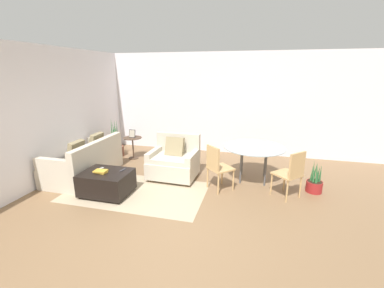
# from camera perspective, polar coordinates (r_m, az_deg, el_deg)

# --- Properties ---
(ground_plane) EXTENTS (20.00, 20.00, 0.00)m
(ground_plane) POSITION_cam_1_polar(r_m,az_deg,el_deg) (4.16, -5.18, -16.88)
(ground_plane) COLOR brown
(wall_back) EXTENTS (12.00, 0.06, 2.75)m
(wall_back) POSITION_cam_1_polar(r_m,az_deg,el_deg) (7.25, 4.68, 8.92)
(wall_back) COLOR white
(wall_back) RESTS_ON ground_plane
(wall_left) EXTENTS (0.06, 12.00, 2.75)m
(wall_left) POSITION_cam_1_polar(r_m,az_deg,el_deg) (6.40, -26.52, 6.39)
(wall_left) COLOR white
(wall_left) RESTS_ON ground_plane
(area_rug) EXTENTS (2.63, 1.51, 0.01)m
(area_rug) POSITION_cam_1_polar(r_m,az_deg,el_deg) (5.16, -12.24, -10.28)
(area_rug) COLOR tan
(area_rug) RESTS_ON ground_plane
(couch) EXTENTS (0.91, 1.74, 0.89)m
(couch) POSITION_cam_1_polar(r_m,az_deg,el_deg) (6.11, -22.53, -4.02)
(couch) COLOR beige
(couch) RESTS_ON ground_plane
(armchair) EXTENTS (1.02, 0.86, 0.92)m
(armchair) POSITION_cam_1_polar(r_m,az_deg,el_deg) (5.59, -4.01, -3.93)
(armchair) COLOR beige
(armchair) RESTS_ON ground_plane
(ottoman) EXTENTS (0.88, 0.69, 0.45)m
(ottoman) POSITION_cam_1_polar(r_m,az_deg,el_deg) (5.12, -18.43, -8.05)
(ottoman) COLOR black
(ottoman) RESTS_ON ground_plane
(book_stack) EXTENTS (0.24, 0.18, 0.05)m
(book_stack) POSITION_cam_1_polar(r_m,az_deg,el_deg) (5.03, -19.59, -5.77)
(book_stack) COLOR gold
(book_stack) RESTS_ON ottoman
(tv_remote_primary) EXTENTS (0.08, 0.14, 0.01)m
(tv_remote_primary) POSITION_cam_1_polar(r_m,az_deg,el_deg) (5.24, -19.63, -5.15)
(tv_remote_primary) COLOR #B7B7BC
(tv_remote_primary) RESTS_ON ottoman
(tv_remote_secondary) EXTENTS (0.07, 0.16, 0.01)m
(tv_remote_secondary) POSITION_cam_1_polar(r_m,az_deg,el_deg) (5.04, -15.15, -5.58)
(tv_remote_secondary) COLOR #333338
(tv_remote_secondary) RESTS_ON ottoman
(potted_plant) EXTENTS (0.42, 0.42, 1.08)m
(potted_plant) POSITION_cam_1_polar(r_m,az_deg,el_deg) (7.31, -16.56, -0.79)
(potted_plant) COLOR brown
(potted_plant) RESTS_ON ground_plane
(side_table) EXTENTS (0.48, 0.48, 0.57)m
(side_table) POSITION_cam_1_polar(r_m,az_deg,el_deg) (6.94, -13.02, 0.09)
(side_table) COLOR #4C3828
(side_table) RESTS_ON ground_plane
(picture_frame) EXTENTS (0.17, 0.07, 0.21)m
(picture_frame) POSITION_cam_1_polar(r_m,az_deg,el_deg) (6.88, -13.16, 2.26)
(picture_frame) COLOR black
(picture_frame) RESTS_ON side_table
(dining_table) EXTENTS (1.26, 1.26, 0.74)m
(dining_table) POSITION_cam_1_polar(r_m,az_deg,el_deg) (5.49, 13.67, -1.29)
(dining_table) COLOR #99A8AD
(dining_table) RESTS_ON ground_plane
(dining_chair_near_left) EXTENTS (0.59, 0.59, 0.90)m
(dining_chair_near_left) POSITION_cam_1_polar(r_m,az_deg,el_deg) (4.95, 5.58, -4.66)
(dining_chair_near_left) COLOR tan
(dining_chair_near_left) RESTS_ON ground_plane
(dining_chair_near_right) EXTENTS (0.59, 0.59, 0.90)m
(dining_chair_near_right) POSITION_cam_1_polar(r_m,az_deg,el_deg) (4.94, 21.22, -5.73)
(dining_chair_near_right) COLOR tan
(dining_chair_near_right) RESTS_ON ground_plane
(potted_plant_small) EXTENTS (0.30, 0.30, 0.65)m
(potted_plant_small) POSITION_cam_1_polar(r_m,az_deg,el_deg) (5.51, 25.57, -7.94)
(potted_plant_small) COLOR maroon
(potted_plant_small) RESTS_ON ground_plane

